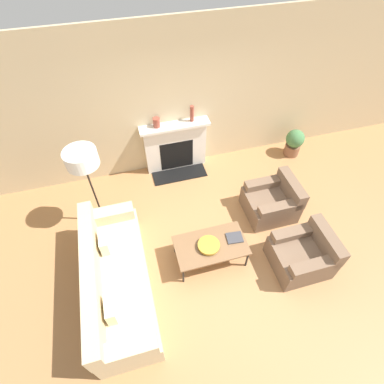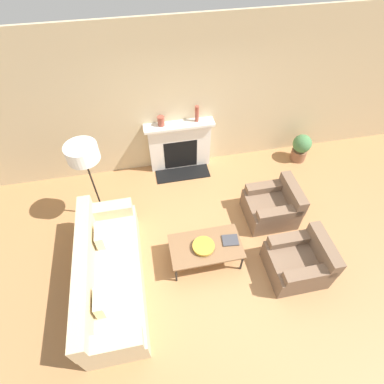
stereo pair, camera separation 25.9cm
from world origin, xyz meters
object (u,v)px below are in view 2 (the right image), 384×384
coffee_table (206,247)px  mantel_vase_left (161,121)px  armchair_near (300,262)px  floor_lamp (84,158)px  potted_plant (301,147)px  bowl (204,246)px  book (230,240)px  couch (109,275)px  armchair_far (273,206)px  fireplace (180,146)px  mantel_vase_center_left (197,114)px

coffee_table → mantel_vase_left: bearing=98.5°
armchair_near → mantel_vase_left: 3.39m
floor_lamp → potted_plant: (4.16, 0.73, -1.07)m
bowl → book: bearing=5.1°
couch → armchair_far: 2.99m
armchair_near → floor_lamp: 3.65m
book → mantel_vase_left: mantel_vase_left is taller
fireplace → potted_plant: bearing=-6.6°
fireplace → armchair_far: size_ratio=1.57×
bowl → mantel_vase_left: 2.45m
fireplace → mantel_vase_center_left: bearing=2.5°
book → potted_plant: bearing=48.7°
coffee_table → potted_plant: 3.23m
mantel_vase_left → mantel_vase_center_left: 0.68m
fireplace → armchair_near: fireplace is taller
couch → armchair_near: size_ratio=2.68×
bowl → armchair_far: bearing=24.9°
floor_lamp → book: bearing=-31.7°
couch → mantel_vase_center_left: (1.84, 2.45, 0.91)m
armchair_far → coffee_table: bearing=-65.2°
armchair_far → mantel_vase_left: (-1.72, 1.67, 0.89)m
book → armchair_far: bearing=38.1°
bowl → coffee_table: bearing=26.7°
couch → book: size_ratio=8.52×
armchair_far → floor_lamp: size_ratio=0.52×
couch → mantel_vase_center_left: 3.19m
couch → mantel_vase_left: size_ratio=12.47×
coffee_table → potted_plant: potted_plant is taller
floor_lamp → mantel_vase_center_left: (1.96, 1.04, -0.17)m
armchair_near → book: bearing=-116.6°
coffee_table → potted_plant: size_ratio=1.83×
couch → armchair_far: couch is taller
bowl → fireplace: bearing=89.3°
book → floor_lamp: size_ratio=0.16×
armchair_near → mantel_vase_left: bearing=-148.2°
book → mantel_vase_center_left: 2.43m
bowl → potted_plant: size_ratio=0.56×
armchair_far → coffee_table: (-1.38, -0.64, 0.11)m
mantel_vase_center_left → potted_plant: size_ratio=0.52×
potted_plant → coffee_table: bearing=-141.7°
couch → potted_plant: 4.57m
floor_lamp → couch: bearing=-84.9°
coffee_table → armchair_near: bearing=-19.0°
fireplace → bowl: size_ratio=3.92×
floor_lamp → mantel_vase_left: 1.67m
mantel_vase_left → potted_plant: 3.01m
mantel_vase_left → mantel_vase_center_left: mantel_vase_center_left is taller
coffee_table → book: size_ratio=4.17×
couch → coffee_table: (1.50, 0.14, 0.06)m
fireplace → armchair_near: bearing=-63.3°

